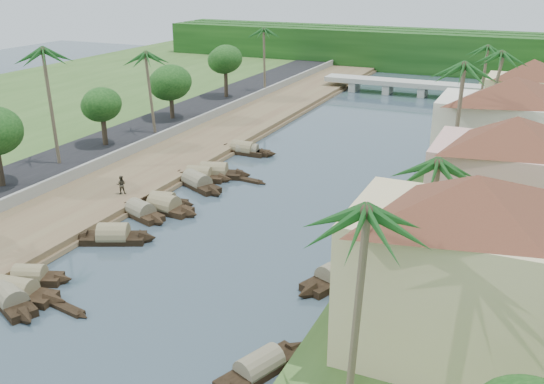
% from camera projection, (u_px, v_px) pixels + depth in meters
% --- Properties ---
extents(ground, '(220.00, 220.00, 0.00)m').
position_uv_depth(ground, '(178.00, 284.00, 42.28)').
color(ground, '#354550').
rests_on(ground, ground).
extents(left_bank, '(10.00, 180.00, 0.80)m').
position_uv_depth(left_bank, '(152.00, 168.00, 65.33)').
color(left_bank, brown).
rests_on(left_bank, ground).
extents(right_bank, '(16.00, 180.00, 1.20)m').
position_uv_depth(right_bank, '(493.00, 218.00, 51.91)').
color(right_bank, '#345421').
rests_on(right_bank, ground).
extents(road, '(8.00, 180.00, 1.40)m').
position_uv_depth(road, '(89.00, 155.00, 68.47)').
color(road, black).
rests_on(road, ground).
extents(retaining_wall, '(0.40, 180.00, 1.10)m').
position_uv_depth(retaining_wall, '(119.00, 154.00, 66.60)').
color(retaining_wall, gray).
rests_on(retaining_wall, left_bank).
extents(treeline, '(120.00, 14.00, 8.00)m').
position_uv_depth(treeline, '(436.00, 51.00, 126.33)').
color(treeline, '#0F340E').
rests_on(treeline, ground).
extents(bridge, '(28.00, 4.00, 2.40)m').
position_uv_depth(bridge, '(406.00, 85.00, 103.20)').
color(bridge, '#A5A69B').
rests_on(bridge, ground).
extents(building_near, '(14.85, 14.85, 10.20)m').
position_uv_depth(building_near, '(466.00, 267.00, 31.08)').
color(building_near, '#CEBC8A').
rests_on(building_near, right_bank).
extents(building_mid, '(14.11, 14.11, 9.70)m').
position_uv_depth(building_mid, '(509.00, 180.00, 44.46)').
color(building_mid, '#D1A194').
rests_on(building_mid, right_bank).
extents(building_far, '(15.59, 15.59, 10.20)m').
position_uv_depth(building_far, '(509.00, 130.00, 56.71)').
color(building_far, white).
rests_on(building_far, right_bank).
extents(building_distant, '(12.62, 12.62, 9.20)m').
position_uv_depth(building_distant, '(529.00, 97.00, 73.60)').
color(building_distant, '#CEBC8A').
rests_on(building_distant, right_bank).
extents(sampan_2, '(8.19, 2.74, 2.13)m').
position_uv_depth(sampan_2, '(15.00, 292.00, 40.44)').
color(sampan_2, black).
rests_on(sampan_2, ground).
extents(sampan_3, '(7.41, 4.52, 2.04)m').
position_uv_depth(sampan_3, '(10.00, 299.00, 39.66)').
color(sampan_3, black).
rests_on(sampan_3, ground).
extents(sampan_4, '(6.30, 3.49, 1.83)m').
position_uv_depth(sampan_4, '(30.00, 277.00, 42.44)').
color(sampan_4, black).
rests_on(sampan_4, ground).
extents(sampan_5, '(7.18, 4.51, 2.26)m').
position_uv_depth(sampan_5, '(114.00, 237.00, 48.69)').
color(sampan_5, black).
rests_on(sampan_5, ground).
extents(sampan_6, '(7.03, 3.80, 2.08)m').
position_uv_depth(sampan_6, '(141.00, 212.00, 53.55)').
color(sampan_6, black).
rests_on(sampan_6, ground).
extents(sampan_7, '(6.53, 2.39, 1.77)m').
position_uv_depth(sampan_7, '(163.00, 201.00, 56.07)').
color(sampan_7, black).
rests_on(sampan_7, ground).
extents(sampan_8, '(7.66, 2.43, 2.32)m').
position_uv_depth(sampan_8, '(164.00, 207.00, 54.74)').
color(sampan_8, black).
rests_on(sampan_8, ground).
extents(sampan_9, '(8.51, 5.42, 2.20)m').
position_uv_depth(sampan_9, '(197.00, 183.00, 60.78)').
color(sampan_9, black).
rests_on(sampan_9, ground).
extents(sampan_10, '(7.55, 2.77, 2.06)m').
position_uv_depth(sampan_10, '(199.00, 176.00, 62.72)').
color(sampan_10, black).
rests_on(sampan_10, ground).
extents(sampan_11, '(8.27, 4.03, 2.31)m').
position_uv_depth(sampan_11, '(214.00, 173.00, 63.60)').
color(sampan_11, black).
rests_on(sampan_11, ground).
extents(sampan_12, '(7.41, 2.39, 1.80)m').
position_uv_depth(sampan_12, '(247.00, 151.00, 71.13)').
color(sampan_12, black).
rests_on(sampan_12, ground).
extents(sampan_13, '(7.92, 2.04, 2.16)m').
position_uv_depth(sampan_13, '(243.00, 150.00, 71.46)').
color(sampan_13, black).
rests_on(sampan_13, ground).
extents(sampan_14, '(4.07, 7.44, 1.86)m').
position_uv_depth(sampan_14, '(259.00, 368.00, 32.90)').
color(sampan_14, black).
rests_on(sampan_14, ground).
extents(sampan_15, '(4.68, 8.32, 2.22)m').
position_uv_depth(sampan_15, '(337.00, 275.00, 42.64)').
color(sampan_15, black).
rests_on(sampan_15, ground).
extents(sampan_16, '(3.53, 8.87, 2.14)m').
position_uv_depth(sampan_16, '(378.00, 199.00, 56.64)').
color(sampan_16, black).
rests_on(sampan_16, ground).
extents(canoe_1, '(4.36, 1.42, 0.70)m').
position_uv_depth(canoe_1, '(65.00, 308.00, 39.20)').
color(canoe_1, black).
rests_on(canoe_1, ground).
extents(canoe_2, '(5.27, 1.44, 0.76)m').
position_uv_depth(canoe_2, '(245.00, 180.00, 62.58)').
color(canoe_2, black).
rests_on(canoe_2, ground).
extents(palm_0, '(3.20, 3.20, 11.73)m').
position_uv_depth(palm_0, '(360.00, 214.00, 25.40)').
color(palm_0, brown).
rests_on(palm_0, ground).
extents(palm_1, '(3.20, 3.20, 10.18)m').
position_uv_depth(palm_1, '(435.00, 165.00, 36.45)').
color(palm_1, brown).
rests_on(palm_1, ground).
extents(palm_2, '(3.20, 3.20, 13.51)m').
position_uv_depth(palm_2, '(463.00, 68.00, 50.47)').
color(palm_2, brown).
rests_on(palm_2, ground).
extents(palm_3, '(3.20, 3.20, 12.46)m').
position_uv_depth(palm_3, '(493.00, 55.00, 64.98)').
color(palm_3, brown).
rests_on(palm_3, ground).
extents(palm_5, '(3.20, 3.20, 13.27)m').
position_uv_depth(palm_5, '(45.00, 53.00, 59.59)').
color(palm_5, brown).
rests_on(palm_5, ground).
extents(palm_6, '(3.20, 3.20, 11.18)m').
position_uv_depth(palm_6, '(149.00, 56.00, 71.96)').
color(palm_6, brown).
rests_on(palm_6, ground).
extents(palm_7, '(3.20, 3.20, 11.29)m').
position_uv_depth(palm_7, '(487.00, 48.00, 78.72)').
color(palm_7, brown).
rests_on(palm_7, ground).
extents(palm_8, '(3.20, 3.20, 11.43)m').
position_uv_depth(palm_8, '(264.00, 31.00, 96.66)').
color(palm_8, brown).
rests_on(palm_8, ground).
extents(tree_3, '(4.38, 4.38, 6.47)m').
position_uv_depth(tree_3, '(102.00, 105.00, 68.54)').
color(tree_3, '#403125').
rests_on(tree_3, ground).
extents(tree_4, '(5.43, 5.43, 7.02)m').
position_uv_depth(tree_4, '(170.00, 83.00, 80.58)').
color(tree_4, '#403125').
rests_on(tree_4, ground).
extents(tree_5, '(4.95, 4.95, 7.85)m').
position_uv_depth(tree_5, '(225.00, 60.00, 93.48)').
color(tree_5, '#403125').
rests_on(tree_5, ground).
extents(person_far, '(1.08, 1.01, 1.77)m').
position_uv_depth(person_far, '(121.00, 185.00, 56.48)').
color(person_far, '#343024').
rests_on(person_far, left_bank).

